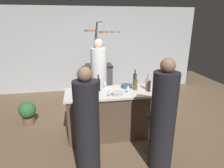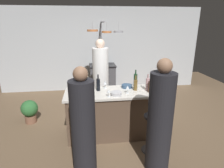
{
  "view_description": "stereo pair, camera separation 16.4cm",
  "coord_description": "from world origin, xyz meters",
  "px_view_note": "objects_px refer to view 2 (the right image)",
  "views": [
    {
      "loc": [
        -0.62,
        -3.31,
        2.14
      ],
      "look_at": [
        0.0,
        0.15,
        1.0
      ],
      "focal_mm": 30.66,
      "sensor_mm": 36.0,
      "label": 1
    },
    {
      "loc": [
        -0.46,
        -3.34,
        2.14
      ],
      "look_at": [
        0.0,
        0.15,
        1.0
      ],
      "focal_mm": 30.66,
      "sensor_mm": 36.0,
      "label": 2
    }
  ],
  "objects_px": {
    "pepper_mill": "(149,87)",
    "wine_bottle_amber": "(136,85)",
    "wine_glass_near_right_guest": "(105,83)",
    "mixing_bowl_steel": "(116,94)",
    "wine_bottle_red": "(135,80)",
    "wine_bottle_dark": "(98,84)",
    "bar_stool_right": "(151,132)",
    "mixing_bowl_blue": "(127,86)",
    "bar_stool_left": "(84,136)",
    "guest_right": "(160,122)",
    "stove_range": "(103,78)",
    "potted_plant": "(30,110)",
    "wine_bottle_rose": "(148,84)",
    "wine_glass_near_left_guest": "(109,91)",
    "wine_bottle_white": "(88,84)",
    "wine_glass_by_chef": "(128,88)",
    "guest_left": "(83,128)",
    "chef": "(101,79)"
  },
  "relations": [
    {
      "from": "pepper_mill",
      "to": "wine_glass_by_chef",
      "type": "height_order",
      "value": "pepper_mill"
    },
    {
      "from": "bar_stool_left",
      "to": "wine_bottle_amber",
      "type": "relative_size",
      "value": 2.38
    },
    {
      "from": "wine_glass_by_chef",
      "to": "mixing_bowl_steel",
      "type": "height_order",
      "value": "wine_glass_by_chef"
    },
    {
      "from": "chef",
      "to": "mixing_bowl_steel",
      "type": "xyz_separation_m",
      "value": [
        0.18,
        -1.27,
        0.1
      ]
    },
    {
      "from": "mixing_bowl_steel",
      "to": "guest_right",
      "type": "bearing_deg",
      "value": -58.43
    },
    {
      "from": "potted_plant",
      "to": "wine_glass_by_chef",
      "type": "height_order",
      "value": "wine_glass_by_chef"
    },
    {
      "from": "wine_glass_near_right_guest",
      "to": "potted_plant",
      "type": "bearing_deg",
      "value": 163.74
    },
    {
      "from": "chef",
      "to": "wine_bottle_rose",
      "type": "bearing_deg",
      "value": -53.6
    },
    {
      "from": "wine_bottle_amber",
      "to": "wine_glass_by_chef",
      "type": "xyz_separation_m",
      "value": [
        -0.18,
        -0.15,
        -0.0
      ]
    },
    {
      "from": "wine_bottle_rose",
      "to": "stove_range",
      "type": "bearing_deg",
      "value": 104.88
    },
    {
      "from": "wine_bottle_red",
      "to": "wine_bottle_dark",
      "type": "relative_size",
      "value": 1.06
    },
    {
      "from": "stove_range",
      "to": "guest_left",
      "type": "relative_size",
      "value": 0.55
    },
    {
      "from": "pepper_mill",
      "to": "wine_bottle_amber",
      "type": "relative_size",
      "value": 0.74
    },
    {
      "from": "wine_bottle_white",
      "to": "pepper_mill",
      "type": "bearing_deg",
      "value": -15.65
    },
    {
      "from": "stove_range",
      "to": "wine_bottle_amber",
      "type": "distance_m",
      "value": 2.53
    },
    {
      "from": "wine_bottle_amber",
      "to": "wine_glass_by_chef",
      "type": "height_order",
      "value": "wine_bottle_amber"
    },
    {
      "from": "guest_right",
      "to": "wine_glass_near_left_guest",
      "type": "distance_m",
      "value": 1.02
    },
    {
      "from": "pepper_mill",
      "to": "wine_glass_by_chef",
      "type": "xyz_separation_m",
      "value": [
        -0.41,
        -0.0,
        0.0
      ]
    },
    {
      "from": "pepper_mill",
      "to": "mixing_bowl_steel",
      "type": "distance_m",
      "value": 0.64
    },
    {
      "from": "stove_range",
      "to": "wine_glass_near_left_guest",
      "type": "relative_size",
      "value": 6.1
    },
    {
      "from": "wine_glass_by_chef",
      "to": "chef",
      "type": "bearing_deg",
      "value": 108.48
    },
    {
      "from": "bar_stool_left",
      "to": "wine_bottle_rose",
      "type": "xyz_separation_m",
      "value": [
        1.21,
        0.6,
        0.65
      ]
    },
    {
      "from": "bar_stool_left",
      "to": "wine_bottle_rose",
      "type": "bearing_deg",
      "value": 26.3
    },
    {
      "from": "bar_stool_left",
      "to": "wine_glass_near_right_guest",
      "type": "distance_m",
      "value": 1.13
    },
    {
      "from": "guest_left",
      "to": "wine_bottle_amber",
      "type": "height_order",
      "value": "guest_left"
    },
    {
      "from": "wine_glass_near_right_guest",
      "to": "mixing_bowl_blue",
      "type": "bearing_deg",
      "value": -3.62
    },
    {
      "from": "bar_stool_right",
      "to": "wine_bottle_white",
      "type": "bearing_deg",
      "value": 141.56
    },
    {
      "from": "pepper_mill",
      "to": "mixing_bowl_blue",
      "type": "xyz_separation_m",
      "value": [
        -0.36,
        0.31,
        -0.07
      ]
    },
    {
      "from": "wine_glass_near_right_guest",
      "to": "stove_range",
      "type": "bearing_deg",
      "value": 86.65
    },
    {
      "from": "wine_glass_near_right_guest",
      "to": "mixing_bowl_steel",
      "type": "height_order",
      "value": "wine_glass_near_right_guest"
    },
    {
      "from": "bar_stool_right",
      "to": "mixing_bowl_blue",
      "type": "xyz_separation_m",
      "value": [
        -0.26,
        0.81,
        0.55
      ]
    },
    {
      "from": "wine_bottle_dark",
      "to": "wine_bottle_rose",
      "type": "relative_size",
      "value": 0.98
    },
    {
      "from": "potted_plant",
      "to": "mixing_bowl_steel",
      "type": "xyz_separation_m",
      "value": [
        1.79,
        -0.89,
        0.63
      ]
    },
    {
      "from": "chef",
      "to": "wine_glass_near_right_guest",
      "type": "relative_size",
      "value": 12.21
    },
    {
      "from": "pepper_mill",
      "to": "stove_range",
      "type": "bearing_deg",
      "value": 104.35
    },
    {
      "from": "pepper_mill",
      "to": "wine_bottle_dark",
      "type": "distance_m",
      "value": 0.95
    },
    {
      "from": "stove_range",
      "to": "guest_left",
      "type": "height_order",
      "value": "guest_left"
    },
    {
      "from": "wine_bottle_white",
      "to": "mixing_bowl_steel",
      "type": "height_order",
      "value": "wine_bottle_white"
    },
    {
      "from": "pepper_mill",
      "to": "wine_bottle_amber",
      "type": "height_order",
      "value": "wine_bottle_amber"
    },
    {
      "from": "bar_stool_right",
      "to": "wine_glass_near_right_guest",
      "type": "relative_size",
      "value": 4.66
    },
    {
      "from": "wine_bottle_dark",
      "to": "mixing_bowl_steel",
      "type": "xyz_separation_m",
      "value": [
        0.3,
        -0.28,
        -0.09
      ]
    },
    {
      "from": "wine_glass_by_chef",
      "to": "bar_stool_right",
      "type": "bearing_deg",
      "value": -58.0
    },
    {
      "from": "potted_plant",
      "to": "guest_right",
      "type": "bearing_deg",
      "value": -36.7
    },
    {
      "from": "stove_range",
      "to": "guest_right",
      "type": "relative_size",
      "value": 0.52
    },
    {
      "from": "bar_stool_left",
      "to": "guest_right",
      "type": "bearing_deg",
      "value": -20.1
    },
    {
      "from": "wine_bottle_rose",
      "to": "wine_glass_near_left_guest",
      "type": "bearing_deg",
      "value": -162.76
    },
    {
      "from": "pepper_mill",
      "to": "wine_glass_near_right_guest",
      "type": "relative_size",
      "value": 1.44
    },
    {
      "from": "wine_bottle_white",
      "to": "wine_bottle_dark",
      "type": "bearing_deg",
      "value": -28.8
    },
    {
      "from": "wine_bottle_red",
      "to": "bar_stool_left",
      "type": "bearing_deg",
      "value": -139.78
    },
    {
      "from": "guest_left",
      "to": "wine_glass_by_chef",
      "type": "height_order",
      "value": "guest_left"
    }
  ]
}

